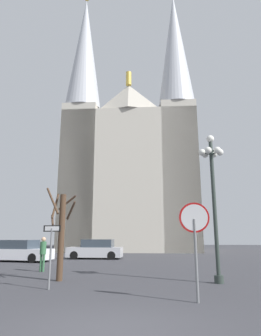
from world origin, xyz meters
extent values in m
plane|color=#38383D|center=(0.00, 0.00, 0.00)|extent=(120.00, 120.00, 0.00)
cube|color=#BCB5A5|center=(-0.79, 34.21, 8.52)|extent=(16.81, 14.11, 17.03)
pyramid|color=#BCB5A5|center=(-0.95, 28.38, 18.78)|extent=(5.81, 2.16, 3.50)
cylinder|color=gold|center=(-0.95, 28.38, 21.43)|extent=(0.70, 0.70, 1.80)
cube|color=#BCB5A5|center=(-7.03, 29.66, 8.96)|extent=(4.34, 4.34, 17.91)
cone|color=#B7BAC1|center=(-7.03, 29.66, 26.28)|extent=(4.65, 4.65, 16.74)
cube|color=#BCB5A5|center=(5.19, 29.32, 8.96)|extent=(4.34, 4.34, 17.91)
cone|color=#B7BAC1|center=(5.19, 29.32, 26.28)|extent=(4.65, 4.65, 16.74)
cylinder|color=slate|center=(2.23, 2.62, 1.14)|extent=(0.08, 0.08, 2.28)
cylinder|color=red|center=(2.23, 2.62, 2.32)|extent=(0.86, 0.24, 0.87)
cylinder|color=white|center=(2.23, 2.60, 2.32)|extent=(0.75, 0.18, 0.77)
cylinder|color=slate|center=(-2.53, 4.53, 1.03)|extent=(0.07, 0.07, 2.06)
cube|color=black|center=(-2.53, 4.53, 2.06)|extent=(0.66, 0.19, 0.22)
cube|color=white|center=(-2.53, 4.52, 2.06)|extent=(0.55, 0.14, 0.16)
cylinder|color=#2D3833|center=(3.68, 6.17, 2.86)|extent=(0.16, 0.16, 5.73)
cylinder|color=#2D3833|center=(3.68, 6.17, 0.15)|extent=(0.36, 0.36, 0.30)
sphere|color=white|center=(3.68, 6.17, 5.89)|extent=(0.32, 0.32, 0.32)
sphere|color=white|center=(4.05, 6.17, 5.29)|extent=(0.29, 0.29, 0.29)
cylinder|color=#2D3833|center=(3.86, 6.17, 5.29)|extent=(0.05, 0.38, 0.05)
sphere|color=white|center=(3.86, 6.50, 5.29)|extent=(0.29, 0.29, 0.29)
cylinder|color=#2D3833|center=(3.77, 6.34, 5.29)|extent=(0.35, 0.23, 0.05)
sphere|color=white|center=(3.49, 6.50, 5.29)|extent=(0.29, 0.29, 0.29)
cylinder|color=#2D3833|center=(3.58, 6.34, 5.29)|extent=(0.35, 0.23, 0.05)
sphere|color=white|center=(3.30, 6.17, 5.29)|extent=(0.29, 0.29, 0.29)
cylinder|color=#2D3833|center=(3.49, 6.17, 5.29)|extent=(0.05, 0.38, 0.05)
sphere|color=white|center=(3.49, 5.85, 5.29)|extent=(0.29, 0.29, 0.29)
cylinder|color=#2D3833|center=(3.58, 6.01, 5.29)|extent=(0.35, 0.23, 0.05)
sphere|color=white|center=(3.86, 5.85, 5.29)|extent=(0.29, 0.29, 0.29)
cylinder|color=#2D3833|center=(3.77, 6.01, 5.29)|extent=(0.35, 0.23, 0.05)
cylinder|color=#473323|center=(-2.72, 6.55, 1.78)|extent=(0.26, 0.26, 3.56)
cylinder|color=#473323|center=(-2.41, 6.78, 2.89)|extent=(0.56, 0.72, 0.76)
cylinder|color=#473323|center=(-3.08, 6.19, 3.26)|extent=(0.83, 0.82, 1.21)
cylinder|color=#473323|center=(-3.10, 6.41, 2.47)|extent=(0.38, 0.83, 0.51)
cylinder|color=#473323|center=(-2.63, 6.93, 3.25)|extent=(0.83, 0.29, 0.64)
cylinder|color=#473323|center=(-3.05, 6.56, 3.08)|extent=(0.12, 0.75, 1.15)
cube|color=#B7B7BC|center=(-3.22, 18.87, 0.53)|extent=(4.49, 2.07, 0.77)
cube|color=#333D47|center=(-3.00, 18.86, 1.23)|extent=(2.55, 1.79, 0.62)
cylinder|color=black|center=(-4.75, 18.12, 0.32)|extent=(0.65, 0.25, 0.64)
cylinder|color=black|center=(-4.67, 19.78, 0.32)|extent=(0.65, 0.25, 0.64)
cylinder|color=black|center=(-1.76, 17.97, 0.32)|extent=(0.65, 0.25, 0.64)
cylinder|color=black|center=(-1.68, 19.63, 0.32)|extent=(0.65, 0.25, 0.64)
cube|color=silver|center=(-8.22, 16.01, 0.52)|extent=(4.85, 2.79, 0.75)
cube|color=#333D47|center=(-8.45, 16.06, 1.21)|extent=(2.85, 2.17, 0.62)
cylinder|color=black|center=(-6.53, 16.46, 0.32)|extent=(0.67, 0.36, 0.64)
cylinder|color=black|center=(-6.90, 14.86, 0.32)|extent=(0.67, 0.36, 0.64)
cylinder|color=black|center=(-9.55, 17.15, 0.32)|extent=(0.67, 0.36, 0.64)
cylinder|color=#33663F|center=(-4.61, 9.79, 0.43)|extent=(0.12, 0.12, 0.87)
cylinder|color=#33663F|center=(-4.45, 9.75, 0.43)|extent=(0.12, 0.12, 0.87)
cylinder|color=#33663F|center=(-4.53, 9.77, 1.19)|extent=(0.32, 0.32, 0.65)
sphere|color=tan|center=(-4.53, 9.77, 1.63)|extent=(0.23, 0.23, 0.23)
camera|label=1|loc=(0.75, -6.27, 1.79)|focal=31.97mm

